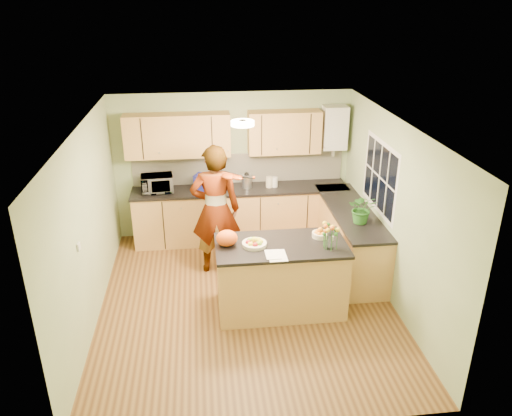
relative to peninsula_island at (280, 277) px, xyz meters
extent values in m
plane|color=#523217|center=(-0.44, 0.21, -0.49)|extent=(4.50, 4.50, 0.00)
cube|color=silver|center=(-0.44, 0.21, 2.01)|extent=(4.00, 4.50, 0.02)
cube|color=gray|center=(-0.44, 2.46, 0.76)|extent=(4.00, 0.02, 2.50)
cube|color=gray|center=(-0.44, -2.04, 0.76)|extent=(4.00, 0.02, 2.50)
cube|color=gray|center=(-2.44, 0.21, 0.76)|extent=(0.02, 4.50, 2.50)
cube|color=gray|center=(1.56, 0.21, 0.76)|extent=(0.02, 4.50, 2.50)
cube|color=#B38C47|center=(-0.34, 2.16, -0.04)|extent=(3.60, 0.60, 0.90)
cube|color=black|center=(-0.34, 2.15, 0.43)|extent=(3.64, 0.62, 0.04)
cube|color=#B38C47|center=(1.26, 1.06, -0.04)|extent=(0.60, 2.20, 0.90)
cube|color=black|center=(1.25, 1.06, 0.43)|extent=(0.62, 2.24, 0.04)
cube|color=silver|center=(-0.34, 2.45, 0.71)|extent=(3.60, 0.02, 0.52)
cube|color=#B38C47|center=(-1.34, 2.29, 1.36)|extent=(1.70, 0.34, 0.70)
cube|color=#B38C47|center=(0.41, 2.29, 1.36)|extent=(1.20, 0.34, 0.70)
cube|color=silver|center=(1.26, 2.30, 1.41)|extent=(0.40, 0.30, 0.72)
cylinder|color=silver|center=(1.26, 2.30, 1.01)|extent=(0.06, 0.06, 0.20)
cube|color=silver|center=(1.55, 0.81, 1.06)|extent=(0.01, 1.30, 1.05)
cube|color=black|center=(1.55, 0.81, 1.06)|extent=(0.01, 1.18, 0.92)
cube|color=silver|center=(-2.42, -0.39, 0.81)|extent=(0.02, 0.09, 0.09)
cylinder|color=#FFEABF|center=(-0.44, 0.51, 1.97)|extent=(0.30, 0.30, 0.06)
cylinder|color=silver|center=(-0.44, 0.51, 2.00)|extent=(0.10, 0.10, 0.02)
cube|color=#B38C47|center=(0.00, 0.00, -0.02)|extent=(1.67, 0.83, 0.94)
cube|color=black|center=(0.00, 0.00, 0.47)|extent=(1.71, 0.88, 0.04)
cylinder|color=beige|center=(-0.35, 0.00, 0.51)|extent=(0.32, 0.32, 0.05)
cylinder|color=beige|center=(0.55, 0.15, 0.52)|extent=(0.22, 0.22, 0.06)
cylinder|color=silver|center=(0.60, -0.18, 0.59)|extent=(0.10, 0.10, 0.20)
ellipsoid|color=#E35012|center=(-0.70, 0.05, 0.59)|extent=(0.35, 0.33, 0.21)
cube|color=white|center=(-0.10, -0.30, 0.49)|extent=(0.23, 0.31, 0.01)
imported|color=#E5AB8C|center=(-0.80, 1.14, 0.51)|extent=(0.75, 0.50, 2.01)
imported|color=silver|center=(-1.72, 2.16, 0.59)|extent=(0.54, 0.39, 0.28)
cube|color=navy|center=(-0.93, 2.18, 0.58)|extent=(0.39, 0.34, 0.26)
cylinder|color=silver|center=(-0.23, 2.18, 0.56)|extent=(0.17, 0.17, 0.23)
sphere|color=black|center=(-0.23, 2.18, 0.72)|extent=(0.08, 0.08, 0.08)
cylinder|color=beige|center=(0.15, 2.16, 0.54)|extent=(0.14, 0.14, 0.18)
cylinder|color=silver|center=(0.24, 2.17, 0.53)|extent=(0.14, 0.14, 0.17)
imported|color=#296722|center=(1.26, 0.60, 0.67)|extent=(0.47, 0.44, 0.44)
camera|label=1|loc=(-0.99, -5.66, 3.50)|focal=35.00mm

